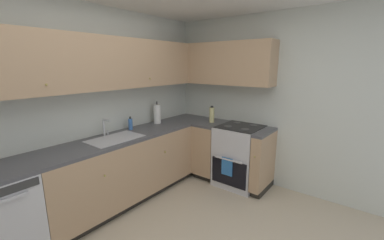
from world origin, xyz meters
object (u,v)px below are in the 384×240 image
Objects in this scene: paper_towel_roll at (157,114)px; oil_bottle at (212,115)px; oven_range at (240,155)px; soap_bottle at (130,124)px.

paper_towel_roll is 1.35× the size of oil_bottle.
oil_bottle reaches higher than oven_range.
oil_bottle is (1.08, -0.66, 0.04)m from soap_bottle.
paper_towel_roll is (0.51, -0.02, 0.07)m from soap_bottle.
paper_towel_roll is at bearing -2.26° from soap_bottle.
oil_bottle reaches higher than soap_bottle.
oven_range is at bearing -62.70° from paper_towel_roll.
paper_towel_roll reaches higher than soap_bottle.
soap_bottle is 0.51m from paper_towel_roll.
soap_bottle is at bearing 177.74° from paper_towel_roll.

